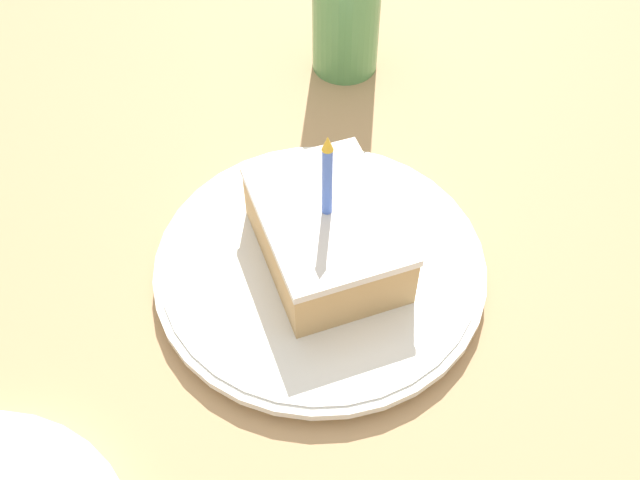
# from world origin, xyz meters

# --- Properties ---
(ground_plane) EXTENTS (2.40, 2.40, 0.04)m
(ground_plane) POSITION_xyz_m (0.00, 0.00, -0.02)
(ground_plane) COLOR tan
(ground_plane) RESTS_ON ground
(plate) EXTENTS (0.27, 0.27, 0.02)m
(plate) POSITION_xyz_m (0.02, 0.03, 0.01)
(plate) COLOR white
(plate) RESTS_ON ground_plane
(cake_slice) EXTENTS (0.10, 0.14, 0.13)m
(cake_slice) POSITION_xyz_m (0.01, 0.02, 0.05)
(cake_slice) COLOR tan
(cake_slice) RESTS_ON plate
(fork) EXTENTS (0.10, 0.16, 0.00)m
(fork) POSITION_xyz_m (-0.01, -0.02, 0.02)
(fork) COLOR #B2B2B7
(fork) RESTS_ON plate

